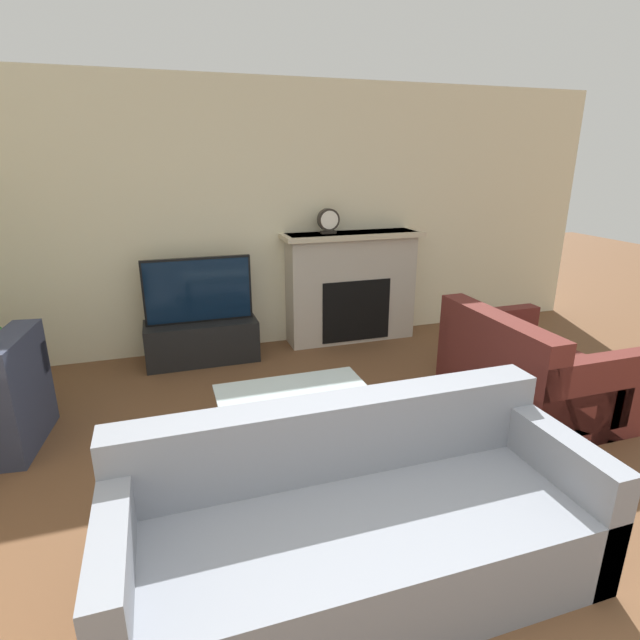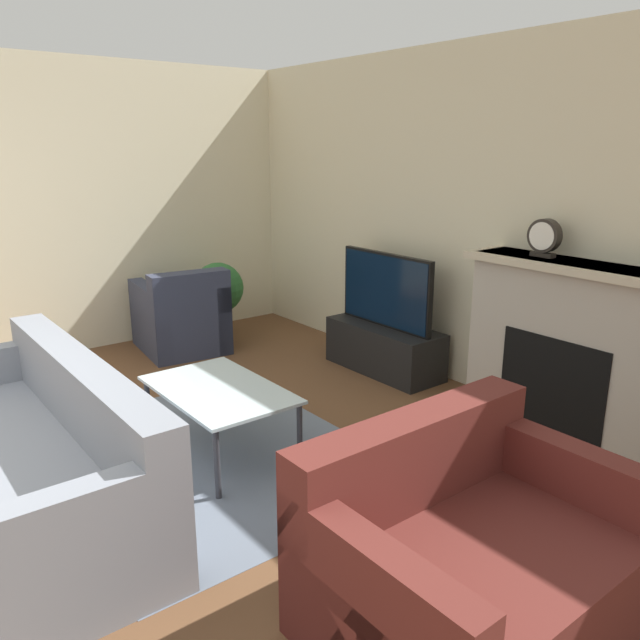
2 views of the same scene
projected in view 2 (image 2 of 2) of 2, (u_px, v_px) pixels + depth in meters
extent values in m
cube|color=beige|center=(458.00, 220.00, 5.02)|extent=(8.36, 0.06, 2.70)
cube|color=beige|center=(78.00, 209.00, 5.80)|extent=(0.06, 7.25, 2.70)
cube|color=slate|center=(208.00, 456.00, 4.01)|extent=(2.23, 1.85, 0.00)
cube|color=#B2A899|center=(569.00, 350.00, 4.21)|extent=(1.40, 0.34, 1.20)
cube|color=black|center=(551.00, 387.00, 4.16)|extent=(0.77, 0.01, 0.67)
cube|color=beige|center=(576.00, 267.00, 4.03)|extent=(1.52, 0.40, 0.05)
cube|color=black|center=(384.00, 348.00, 5.48)|extent=(1.09, 0.45, 0.41)
cube|color=black|center=(386.00, 290.00, 5.34)|extent=(1.03, 0.05, 0.64)
cube|color=black|center=(384.00, 290.00, 5.32)|extent=(0.99, 0.01, 0.60)
cube|color=gray|center=(25.00, 480.00, 3.33)|extent=(2.23, 0.89, 0.42)
cube|color=gray|center=(82.00, 393.00, 3.42)|extent=(2.23, 0.20, 0.40)
cube|color=gray|center=(87.00, 560.00, 2.50)|extent=(0.14, 0.89, 0.66)
cube|color=#5B231E|center=(477.00, 583.00, 2.54)|extent=(0.95, 1.31, 0.42)
cube|color=#5B231E|center=(414.00, 458.00, 2.72)|extent=(0.20, 1.31, 0.40)
cube|color=#5B231E|center=(372.00, 624.00, 2.16)|extent=(0.95, 0.14, 0.66)
cube|color=#5B231E|center=(560.00, 508.00, 2.86)|extent=(0.95, 0.14, 0.66)
cube|color=#33384C|center=(181.00, 328.00, 6.07)|extent=(0.94, 0.83, 0.42)
cube|color=#33384C|center=(190.00, 294.00, 5.69)|extent=(0.29, 0.75, 0.40)
cube|color=#33384C|center=(209.00, 312.00, 6.19)|extent=(0.87, 0.24, 0.66)
cube|color=#33384C|center=(150.00, 320.00, 5.89)|extent=(0.87, 0.24, 0.66)
cylinder|color=#333338|center=(148.00, 409.00, 4.20)|extent=(0.04, 0.04, 0.43)
cylinder|color=#333338|center=(217.00, 464.00, 3.48)|extent=(0.04, 0.04, 0.43)
cylinder|color=#333338|center=(223.00, 390.00, 4.54)|extent=(0.04, 0.04, 0.43)
cylinder|color=#333338|center=(300.00, 436.00, 3.82)|extent=(0.04, 0.04, 0.43)
cube|color=silver|center=(219.00, 390.00, 3.95)|extent=(1.03, 0.65, 0.02)
cylinder|color=beige|center=(220.00, 331.00, 6.39)|extent=(0.25, 0.25, 0.19)
cylinder|color=#4C3823|center=(219.00, 315.00, 6.34)|extent=(0.03, 0.03, 0.15)
sphere|color=#2D6B33|center=(218.00, 288.00, 6.27)|extent=(0.51, 0.51, 0.51)
cube|color=#28231E|center=(543.00, 255.00, 4.24)|extent=(0.16, 0.07, 0.03)
cylinder|color=#28231E|center=(545.00, 236.00, 4.21)|extent=(0.23, 0.07, 0.23)
cylinder|color=white|center=(541.00, 236.00, 4.18)|extent=(0.19, 0.00, 0.19)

